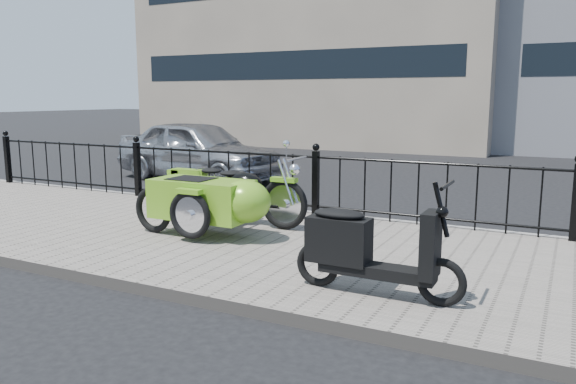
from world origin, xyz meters
The scene contains 8 objects.
ground centered at (0.00, 0.00, 0.00)m, with size 120.00×120.00×0.00m, color black.
sidewalk centered at (0.00, -0.50, 0.06)m, with size 30.00×3.80×0.12m, color slate.
curb centered at (0.00, 1.44, 0.06)m, with size 30.00×0.10×0.12m, color gray.
iron_fence centered at (0.00, 1.30, 0.59)m, with size 14.11×0.11×1.08m.
motorcycle_sidecar centered at (-0.59, -0.41, 0.59)m, with size 2.28×1.48×0.98m.
scooter centered at (1.84, -1.67, 0.53)m, with size 1.58×0.46×1.07m.
spare_tire centered at (-1.41, -0.74, 0.42)m, with size 0.61×0.61×0.09m, color black.
sedan_car centered at (-4.18, 4.04, 0.69)m, with size 1.62×4.04×1.38m, color #A4A6AB.
Camera 1 is at (3.44, -6.33, 1.88)m, focal length 35.00 mm.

